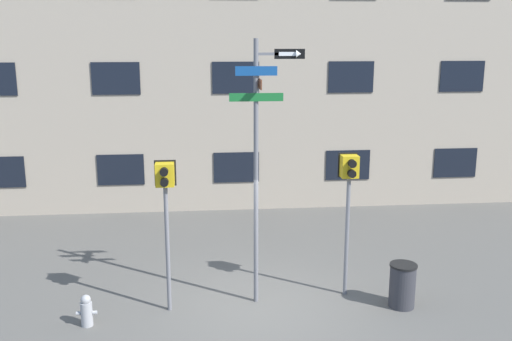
{
  "coord_description": "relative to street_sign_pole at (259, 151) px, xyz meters",
  "views": [
    {
      "loc": [
        -1.01,
        -10.13,
        5.09
      ],
      "look_at": [
        -0.01,
        0.33,
        2.68
      ],
      "focal_mm": 40.0,
      "sensor_mm": 36.0,
      "label": 1
    }
  ],
  "objects": [
    {
      "name": "ground_plane",
      "position": [
        -0.05,
        -0.32,
        -3.05
      ],
      "size": [
        60.0,
        60.0,
        0.0
      ],
      "primitive_type": "plane",
      "color": "#595651"
    },
    {
      "name": "street_sign_pole",
      "position": [
        0.0,
        0.0,
        0.0
      ],
      "size": [
        1.39,
        0.74,
        5.12
      ],
      "color": "slate",
      "rests_on": "ground_plane"
    },
    {
      "name": "pedestrian_signal_left",
      "position": [
        -1.76,
        -0.21,
        -0.73
      ],
      "size": [
        0.4,
        0.4,
        2.93
      ],
      "color": "slate",
      "rests_on": "ground_plane"
    },
    {
      "name": "pedestrian_signal_right",
      "position": [
        1.78,
        0.15,
        -0.74
      ],
      "size": [
        0.39,
        0.4,
        2.93
      ],
      "color": "slate",
      "rests_on": "ground_plane"
    },
    {
      "name": "fire_hydrant",
      "position": [
        -3.22,
        -0.69,
        -2.77
      ],
      "size": [
        0.37,
        0.21,
        0.6
      ],
      "color": "#A5A5A8",
      "rests_on": "ground_plane"
    },
    {
      "name": "trash_bin",
      "position": [
        2.75,
        -0.49,
        -2.61
      ],
      "size": [
        0.53,
        0.53,
        0.88
      ],
      "color": "#333338",
      "rests_on": "ground_plane"
    }
  ]
}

